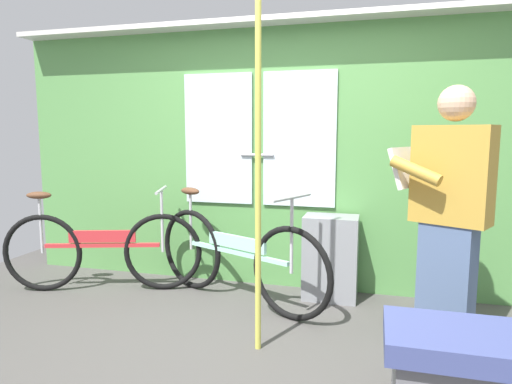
{
  "coord_description": "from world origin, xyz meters",
  "views": [
    {
      "loc": [
        0.76,
        -2.31,
        1.31
      ],
      "look_at": [
        -0.05,
        0.71,
        0.89
      ],
      "focal_mm": 31.39,
      "sensor_mm": 36.0,
      "label": 1
    }
  ],
  "objects_px": {
    "trash_bin_by_wall": "(330,257)",
    "handrail_pole": "(258,172)",
    "bicycle_near_door": "(236,257)",
    "bicycle_leaning_behind": "(102,249)",
    "bench_seat_corner": "(465,377)",
    "passenger_reading_newspaper": "(448,213)"
  },
  "relations": [
    {
      "from": "bicycle_near_door",
      "to": "trash_bin_by_wall",
      "type": "height_order",
      "value": "bicycle_near_door"
    },
    {
      "from": "bicycle_near_door",
      "to": "bicycle_leaning_behind",
      "type": "relative_size",
      "value": 0.99
    },
    {
      "from": "passenger_reading_newspaper",
      "to": "bicycle_leaning_behind",
      "type": "bearing_deg",
      "value": 20.39
    },
    {
      "from": "bicycle_leaning_behind",
      "to": "passenger_reading_newspaper",
      "type": "xyz_separation_m",
      "value": [
        2.6,
        -0.32,
        0.48
      ]
    },
    {
      "from": "bench_seat_corner",
      "to": "handrail_pole",
      "type": "bearing_deg",
      "value": 156.05
    },
    {
      "from": "bicycle_leaning_behind",
      "to": "trash_bin_by_wall",
      "type": "distance_m",
      "value": 1.88
    },
    {
      "from": "handrail_pole",
      "to": "bench_seat_corner",
      "type": "height_order",
      "value": "handrail_pole"
    },
    {
      "from": "passenger_reading_newspaper",
      "to": "bench_seat_corner",
      "type": "distance_m",
      "value": 1.01
    },
    {
      "from": "bicycle_near_door",
      "to": "handrail_pole",
      "type": "xyz_separation_m",
      "value": [
        0.36,
        -0.69,
        0.72
      ]
    },
    {
      "from": "passenger_reading_newspaper",
      "to": "handrail_pole",
      "type": "distance_m",
      "value": 1.16
    },
    {
      "from": "trash_bin_by_wall",
      "to": "handrail_pole",
      "type": "xyz_separation_m",
      "value": [
        -0.34,
        -0.97,
        0.75
      ]
    },
    {
      "from": "passenger_reading_newspaper",
      "to": "handrail_pole",
      "type": "relative_size",
      "value": 0.73
    },
    {
      "from": "passenger_reading_newspaper",
      "to": "trash_bin_by_wall",
      "type": "xyz_separation_m",
      "value": [
        -0.75,
        0.63,
        -0.5
      ]
    },
    {
      "from": "bicycle_near_door",
      "to": "bicycle_leaning_behind",
      "type": "distance_m",
      "value": 1.15
    },
    {
      "from": "bicycle_leaning_behind",
      "to": "handrail_pole",
      "type": "relative_size",
      "value": 0.73
    },
    {
      "from": "trash_bin_by_wall",
      "to": "bench_seat_corner",
      "type": "relative_size",
      "value": 0.95
    },
    {
      "from": "trash_bin_by_wall",
      "to": "bench_seat_corner",
      "type": "distance_m",
      "value": 1.62
    },
    {
      "from": "passenger_reading_newspaper",
      "to": "handrail_pole",
      "type": "xyz_separation_m",
      "value": [
        -1.09,
        -0.33,
        0.25
      ]
    },
    {
      "from": "bicycle_near_door",
      "to": "handrail_pole",
      "type": "height_order",
      "value": "handrail_pole"
    },
    {
      "from": "bicycle_near_door",
      "to": "bench_seat_corner",
      "type": "xyz_separation_m",
      "value": [
        1.43,
        -1.17,
        -0.12
      ]
    },
    {
      "from": "trash_bin_by_wall",
      "to": "bench_seat_corner",
      "type": "xyz_separation_m",
      "value": [
        0.74,
        -1.44,
        -0.09
      ]
    },
    {
      "from": "handrail_pole",
      "to": "bench_seat_corner",
      "type": "xyz_separation_m",
      "value": [
        1.07,
        -0.48,
        -0.84
      ]
    }
  ]
}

